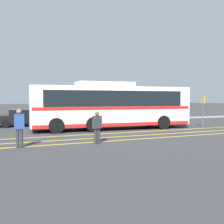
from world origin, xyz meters
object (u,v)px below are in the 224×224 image
at_px(transit_bus, 112,105).
at_px(pedestrian_1, 19,126).
at_px(parked_car_1, 21,118).
at_px(bus_stop_sign, 203,107).
at_px(pedestrian_0, 97,126).

relative_size(transit_bus, pedestrian_1, 6.85).
relative_size(parked_car_1, bus_stop_sign, 1.63).
distance_m(pedestrian_0, bus_stop_sign, 10.99).
relative_size(parked_car_1, pedestrian_1, 2.31).
height_order(parked_car_1, bus_stop_sign, bus_stop_sign).
bearing_deg(parked_car_1, pedestrian_0, 13.63).
bearing_deg(transit_bus, bus_stop_sign, 81.30).
xyz_separation_m(parked_car_1, pedestrian_0, (2.82, -10.53, 0.20)).
height_order(transit_bus, pedestrian_0, transit_bus).
bearing_deg(pedestrian_0, bus_stop_sign, 10.60).
bearing_deg(parked_car_1, bus_stop_sign, 62.10).
height_order(pedestrian_0, bus_stop_sign, bus_stop_sign).
bearing_deg(parked_car_1, transit_bus, 49.66).
bearing_deg(pedestrian_0, transit_bus, 49.77).
bearing_deg(transit_bus, pedestrian_1, -47.65).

